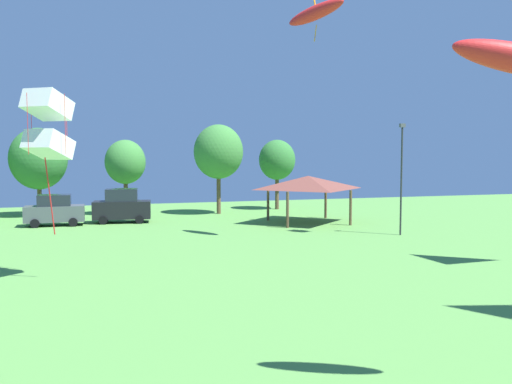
{
  "coord_description": "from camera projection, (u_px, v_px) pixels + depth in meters",
  "views": [
    {
      "loc": [
        -5.66,
        2.74,
        5.39
      ],
      "look_at": [
        -1.24,
        17.43,
        4.26
      ],
      "focal_mm": 38.0,
      "sensor_mm": 36.0,
      "label": 1
    }
  ],
  "objects": [
    {
      "name": "park_pavilion",
      "position": [
        308.0,
        183.0,
        41.25
      ],
      "size": [
        6.42,
        5.8,
        3.6
      ],
      "color": "brown",
      "rests_on": "ground"
    },
    {
      "name": "light_post_0",
      "position": [
        401.0,
        173.0,
        35.06
      ],
      "size": [
        0.36,
        0.2,
        7.24
      ],
      "color": "#2D2D33",
      "rests_on": "ground"
    },
    {
      "name": "treeline_tree_5",
      "position": [
        277.0,
        160.0,
        51.05
      ],
      "size": [
        3.43,
        3.43,
        6.57
      ],
      "color": "brown",
      "rests_on": "ground"
    },
    {
      "name": "treeline_tree_2",
      "position": [
        38.0,
        159.0,
        45.38
      ],
      "size": [
        4.7,
        4.7,
        7.44
      ],
      "color": "brown",
      "rests_on": "ground"
    },
    {
      "name": "kite_flying_5",
      "position": [
        48.0,
        125.0,
        22.32
      ],
      "size": [
        2.18,
        2.22,
        6.06
      ],
      "color": "white"
    },
    {
      "name": "treeline_tree_3",
      "position": [
        125.0,
        162.0,
        46.59
      ],
      "size": [
        3.47,
        3.47,
        6.47
      ],
      "color": "brown",
      "rests_on": "ground"
    },
    {
      "name": "kite_flying_1",
      "position": [
        316.0,
        13.0,
        31.95
      ],
      "size": [
        2.91,
        3.71,
        2.47
      ],
      "color": "red"
    },
    {
      "name": "parked_car_leftmost",
      "position": [
        55.0,
        210.0,
        39.7
      ],
      "size": [
        4.19,
        1.97,
        2.29
      ],
      "rotation": [
        0.0,
        0.0,
        -0.01
      ],
      "color": "#4C5156",
      "rests_on": "ground"
    },
    {
      "name": "parked_car_second_from_left",
      "position": [
        122.0,
        206.0,
        41.46
      ],
      "size": [
        4.48,
        2.41,
        2.61
      ],
      "rotation": [
        0.0,
        0.0,
        -0.12
      ],
      "color": "black",
      "rests_on": "ground"
    },
    {
      "name": "treeline_tree_4",
      "position": [
        218.0,
        152.0,
        47.2
      ],
      "size": [
        4.31,
        4.31,
        7.81
      ],
      "color": "brown",
      "rests_on": "ground"
    }
  ]
}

